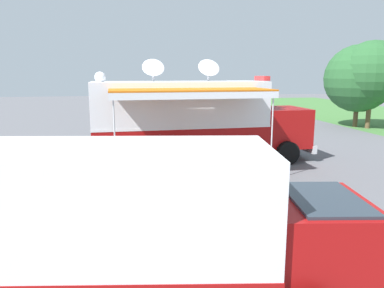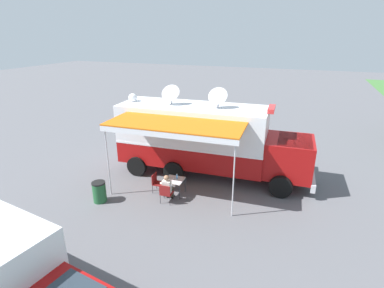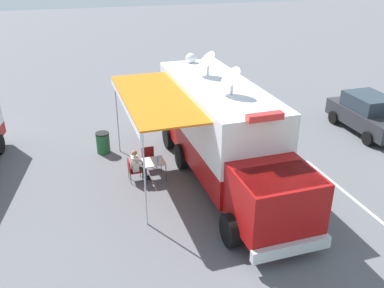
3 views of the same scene
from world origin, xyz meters
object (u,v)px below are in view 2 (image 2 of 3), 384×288
water_bottle (177,176)px  folding_chair_beside_table (157,181)px  folding_chair_at_table (166,192)px  folding_table (174,181)px  seated_responder (168,187)px  command_truck (207,138)px  car_behind_truck (209,115)px  trash_bin (99,192)px

water_bottle → folding_chair_beside_table: (0.19, -0.92, -0.32)m
folding_chair_at_table → folding_table: bearing=177.2°
water_bottle → seated_responder: size_ratio=0.18×
command_truck → folding_table: command_truck is taller
water_bottle → folding_table: bearing=-26.8°
folding_table → folding_chair_at_table: bearing=-2.8°
command_truck → car_behind_truck: size_ratio=2.26×
water_bottle → car_behind_truck: 10.55m
folding_table → folding_chair_at_table: (0.80, -0.04, -0.16)m
folding_chair_at_table → car_behind_truck: 11.46m
folding_chair_at_table → car_behind_truck: size_ratio=0.21×
trash_bin → car_behind_truck: car_behind_truck is taller
car_behind_truck → command_truck: bearing=16.9°
trash_bin → command_truck: bearing=140.6°
folding_table → trash_bin: bearing=-58.6°
folding_table → seated_responder: size_ratio=0.67×
folding_chair_at_table → folding_chair_beside_table: same height
folding_table → folding_chair_beside_table: bearing=-86.4°
command_truck → seated_responder: 3.42m
folding_chair_beside_table → car_behind_truck: car_behind_truck is taller
folding_chair_at_table → seated_responder: size_ratio=0.70×
seated_responder → command_truck: bearing=167.0°
folding_chair_beside_table → car_behind_truck: size_ratio=0.21×
seated_responder → car_behind_truck: 11.27m
folding_table → water_bottle: size_ratio=3.73×
command_truck → trash_bin: bearing=-39.4°
folding_table → seated_responder: seated_responder is taller
water_bottle → folding_chair_at_table: 0.99m
folding_chair_at_table → trash_bin: (0.88, -2.71, -0.06)m
water_bottle → command_truck: bearing=165.7°
trash_bin → folding_table: bearing=121.4°
folding_table → folding_chair_at_table: folding_chair_at_table is taller
folding_chair_at_table → trash_bin: size_ratio=0.96×
folding_table → car_behind_truck: car_behind_truck is taller
folding_table → folding_chair_beside_table: size_ratio=0.96×
command_truck → car_behind_truck: bearing=-163.1°
folding_chair_at_table → car_behind_truck: car_behind_truck is taller
trash_bin → folding_chair_at_table: bearing=107.9°
folding_chair_beside_table → seated_responder: size_ratio=0.70×
command_truck → folding_chair_at_table: 3.64m
trash_bin → folding_chair_beside_table: bearing=130.5°
folding_chair_at_table → folding_chair_beside_table: size_ratio=1.00×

